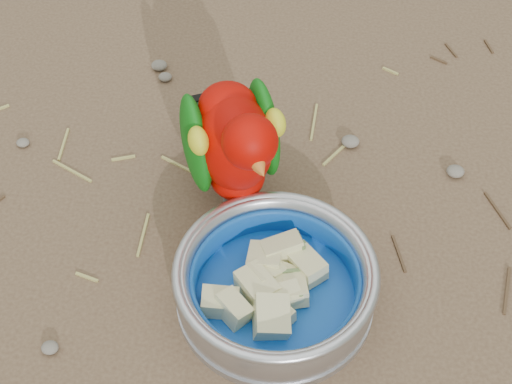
# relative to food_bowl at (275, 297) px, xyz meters

# --- Properties ---
(ground) EXTENTS (60.00, 60.00, 0.00)m
(ground) POSITION_rel_food_bowl_xyz_m (-0.06, 0.04, -0.01)
(ground) COLOR brown
(food_bowl) EXTENTS (0.21, 0.21, 0.02)m
(food_bowl) POSITION_rel_food_bowl_xyz_m (0.00, 0.00, 0.00)
(food_bowl) COLOR #B2B2BA
(food_bowl) RESTS_ON ground
(bowl_wall) EXTENTS (0.21, 0.21, 0.04)m
(bowl_wall) POSITION_rel_food_bowl_xyz_m (0.00, 0.00, 0.03)
(bowl_wall) COLOR #B2B2BA
(bowl_wall) RESTS_ON food_bowl
(fruit_wedges) EXTENTS (0.13, 0.13, 0.03)m
(fruit_wedges) POSITION_rel_food_bowl_xyz_m (0.00, 0.00, 0.02)
(fruit_wedges) COLOR beige
(fruit_wedges) RESTS_ON food_bowl
(lory_parrot) EXTENTS (0.19, 0.25, 0.18)m
(lory_parrot) POSITION_rel_food_bowl_xyz_m (-0.06, 0.13, 0.08)
(lory_parrot) COLOR #A90600
(lory_parrot) RESTS_ON ground
(ground_debris) EXTENTS (0.90, 0.80, 0.01)m
(ground_debris) POSITION_rel_food_bowl_xyz_m (-0.06, 0.10, -0.01)
(ground_debris) COLOR tan
(ground_debris) RESTS_ON ground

